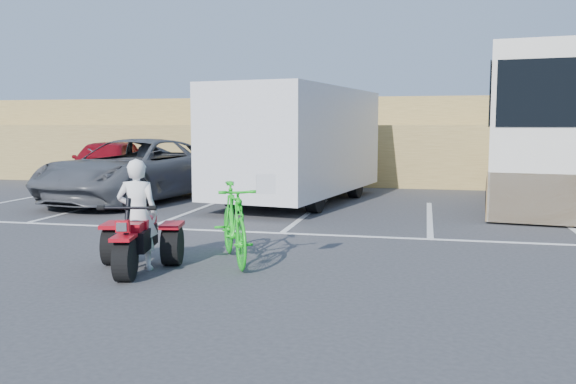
% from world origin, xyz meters
% --- Properties ---
extents(ground, '(100.00, 100.00, 0.00)m').
position_xyz_m(ground, '(0.00, 0.00, 0.00)').
color(ground, '#363639').
rests_on(ground, ground).
extents(parking_stripes, '(28.00, 5.16, 0.01)m').
position_xyz_m(parking_stripes, '(0.87, 4.07, 0.00)').
color(parking_stripes, white).
rests_on(parking_stripes, ground).
extents(grass_embankment, '(40.00, 8.50, 3.10)m').
position_xyz_m(grass_embankment, '(0.00, 15.48, 1.42)').
color(grass_embankment, olive).
rests_on(grass_embankment, ground).
extents(red_trike_atv, '(1.42, 1.71, 0.98)m').
position_xyz_m(red_trike_atv, '(-1.27, -0.93, 0.00)').
color(red_trike_atv, '#A20914').
rests_on(red_trike_atv, ground).
extents(rider, '(0.63, 0.48, 1.55)m').
position_xyz_m(rider, '(-1.31, -0.79, 0.77)').
color(rider, white).
rests_on(rider, ground).
extents(green_dirt_bike, '(1.37, 1.99, 1.17)m').
position_xyz_m(green_dirt_bike, '(-0.13, -0.07, 0.59)').
color(green_dirt_bike, '#14BF19').
rests_on(green_dirt_bike, ground).
extents(grey_pickup, '(3.63, 6.27, 1.64)m').
position_xyz_m(grey_pickup, '(-4.91, 6.25, 0.82)').
color(grey_pickup, '#4B4D53').
rests_on(grey_pickup, ground).
extents(red_car, '(2.60, 4.83, 1.56)m').
position_xyz_m(red_car, '(-7.46, 9.39, 0.78)').
color(red_car, maroon).
rests_on(red_car, ground).
extents(cargo_trailer, '(3.60, 6.64, 2.93)m').
position_xyz_m(cargo_trailer, '(-0.61, 6.90, 1.59)').
color(cargo_trailer, silver).
rests_on(cargo_trailer, ground).
extents(rv_motorhome, '(4.04, 10.38, 3.64)m').
position_xyz_m(rv_motorhome, '(5.82, 9.14, 1.58)').
color(rv_motorhome, silver).
rests_on(rv_motorhome, ground).
extents(quad_atv_blue, '(1.61, 1.81, 0.97)m').
position_xyz_m(quad_atv_blue, '(-2.13, 7.26, 0.00)').
color(quad_atv_blue, navy).
rests_on(quad_atv_blue, ground).
extents(quad_atv_green, '(1.49, 1.66, 0.89)m').
position_xyz_m(quad_atv_green, '(-2.09, 8.08, 0.00)').
color(quad_atv_green, '#155C1D').
rests_on(quad_atv_green, ground).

